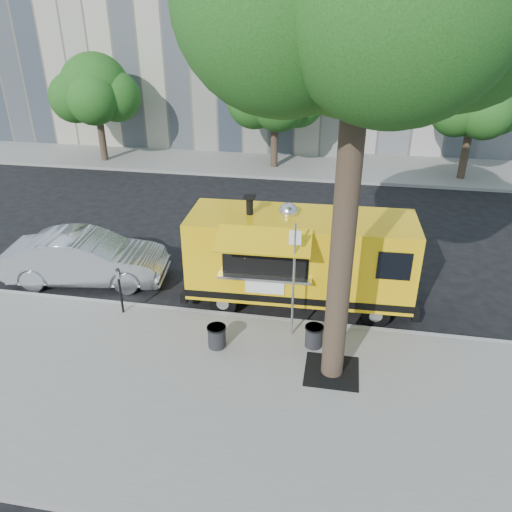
{
  "coord_description": "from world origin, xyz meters",
  "views": [
    {
      "loc": [
        2.5,
        -11.77,
        7.5
      ],
      "look_at": [
        0.37,
        0.0,
        1.46
      ],
      "focal_mm": 35.0,
      "sensor_mm": 36.0,
      "label": 1
    }
  ],
  "objects_px": {
    "far_tree_c": "(475,100)",
    "parking_meter": "(120,285)",
    "trash_bin_right": "(217,336)",
    "far_tree_a": "(95,88)",
    "sedan": "(87,258)",
    "sign_post": "(294,275)",
    "trash_bin_left": "(314,335)",
    "food_truck": "(299,257)",
    "far_tree_b": "(275,91)"
  },
  "relations": [
    {
      "from": "sign_post",
      "to": "trash_bin_left",
      "type": "relative_size",
      "value": 5.52
    },
    {
      "from": "far_tree_c",
      "to": "food_truck",
      "type": "relative_size",
      "value": 0.82
    },
    {
      "from": "far_tree_a",
      "to": "sign_post",
      "type": "height_order",
      "value": "far_tree_a"
    },
    {
      "from": "sedan",
      "to": "food_truck",
      "type": "bearing_deg",
      "value": -99.0
    },
    {
      "from": "parking_meter",
      "to": "sedan",
      "type": "relative_size",
      "value": 0.29
    },
    {
      "from": "far_tree_c",
      "to": "trash_bin_left",
      "type": "xyz_separation_m",
      "value": [
        -5.88,
        -14.31,
        -3.28
      ]
    },
    {
      "from": "far_tree_b",
      "to": "far_tree_c",
      "type": "relative_size",
      "value": 1.06
    },
    {
      "from": "far_tree_b",
      "to": "parking_meter",
      "type": "relative_size",
      "value": 4.12
    },
    {
      "from": "far_tree_b",
      "to": "sign_post",
      "type": "relative_size",
      "value": 1.83
    },
    {
      "from": "food_truck",
      "to": "trash_bin_right",
      "type": "bearing_deg",
      "value": -125.39
    },
    {
      "from": "sign_post",
      "to": "parking_meter",
      "type": "distance_m",
      "value": 4.64
    },
    {
      "from": "far_tree_a",
      "to": "sedan",
      "type": "distance_m",
      "value": 13.41
    },
    {
      "from": "sign_post",
      "to": "sedan",
      "type": "distance_m",
      "value": 6.71
    },
    {
      "from": "far_tree_c",
      "to": "food_truck",
      "type": "distance_m",
      "value": 14.03
    },
    {
      "from": "far_tree_b",
      "to": "trash_bin_right",
      "type": "height_order",
      "value": "far_tree_b"
    },
    {
      "from": "far_tree_b",
      "to": "food_truck",
      "type": "height_order",
      "value": "far_tree_b"
    },
    {
      "from": "far_tree_a",
      "to": "trash_bin_left",
      "type": "distance_m",
      "value": 18.98
    },
    {
      "from": "far_tree_a",
      "to": "parking_meter",
      "type": "bearing_deg",
      "value": -62.85
    },
    {
      "from": "sign_post",
      "to": "trash_bin_right",
      "type": "relative_size",
      "value": 5.41
    },
    {
      "from": "sign_post",
      "to": "trash_bin_left",
      "type": "xyz_separation_m",
      "value": [
        0.57,
        -0.36,
        -1.41
      ]
    },
    {
      "from": "far_tree_a",
      "to": "far_tree_b",
      "type": "bearing_deg",
      "value": 2.54
    },
    {
      "from": "sedan",
      "to": "sign_post",
      "type": "bearing_deg",
      "value": -114.05
    },
    {
      "from": "parking_meter",
      "to": "sign_post",
      "type": "bearing_deg",
      "value": -2.52
    },
    {
      "from": "far_tree_c",
      "to": "trash_bin_right",
      "type": "relative_size",
      "value": 9.39
    },
    {
      "from": "far_tree_c",
      "to": "trash_bin_right",
      "type": "xyz_separation_m",
      "value": [
        -8.16,
        -14.75,
        -3.27
      ]
    },
    {
      "from": "far_tree_c",
      "to": "sign_post",
      "type": "relative_size",
      "value": 1.74
    },
    {
      "from": "far_tree_c",
      "to": "food_truck",
      "type": "xyz_separation_m",
      "value": [
        -6.49,
        -12.23,
        -2.27
      ]
    },
    {
      "from": "trash_bin_left",
      "to": "trash_bin_right",
      "type": "xyz_separation_m",
      "value": [
        -2.28,
        -0.43,
        0.01
      ]
    },
    {
      "from": "trash_bin_right",
      "to": "trash_bin_left",
      "type": "bearing_deg",
      "value": 10.77
    },
    {
      "from": "far_tree_c",
      "to": "sedan",
      "type": "bearing_deg",
      "value": -136.64
    },
    {
      "from": "sign_post",
      "to": "food_truck",
      "type": "xyz_separation_m",
      "value": [
        -0.04,
        1.72,
        -0.4
      ]
    },
    {
      "from": "parking_meter",
      "to": "trash_bin_right",
      "type": "distance_m",
      "value": 3.06
    },
    {
      "from": "sedan",
      "to": "far_tree_a",
      "type": "bearing_deg",
      "value": 15.76
    },
    {
      "from": "far_tree_a",
      "to": "far_tree_b",
      "type": "relative_size",
      "value": 0.97
    },
    {
      "from": "far_tree_b",
      "to": "sedan",
      "type": "distance_m",
      "value": 13.31
    },
    {
      "from": "trash_bin_right",
      "to": "far_tree_b",
      "type": "bearing_deg",
      "value": 93.2
    },
    {
      "from": "far_tree_b",
      "to": "sign_post",
      "type": "distance_m",
      "value": 14.61
    },
    {
      "from": "sign_post",
      "to": "sedan",
      "type": "xyz_separation_m",
      "value": [
        -6.35,
        1.86,
        -1.08
      ]
    },
    {
      "from": "sign_post",
      "to": "food_truck",
      "type": "distance_m",
      "value": 1.77
    },
    {
      "from": "parking_meter",
      "to": "food_truck",
      "type": "height_order",
      "value": "food_truck"
    },
    {
      "from": "food_truck",
      "to": "trash_bin_left",
      "type": "relative_size",
      "value": 11.64
    },
    {
      "from": "trash_bin_right",
      "to": "sign_post",
      "type": "bearing_deg",
      "value": 25.04
    },
    {
      "from": "sedan",
      "to": "trash_bin_right",
      "type": "xyz_separation_m",
      "value": [
        4.64,
        -2.66,
        -0.32
      ]
    },
    {
      "from": "far_tree_c",
      "to": "trash_bin_left",
      "type": "relative_size",
      "value": 9.59
    },
    {
      "from": "far_tree_c",
      "to": "parking_meter",
      "type": "xyz_separation_m",
      "value": [
        -11.0,
        -13.75,
        -2.74
      ]
    },
    {
      "from": "far_tree_c",
      "to": "sedan",
      "type": "height_order",
      "value": "far_tree_c"
    },
    {
      "from": "food_truck",
      "to": "sedan",
      "type": "xyz_separation_m",
      "value": [
        -6.31,
        0.14,
        -0.68
      ]
    },
    {
      "from": "sign_post",
      "to": "trash_bin_right",
      "type": "xyz_separation_m",
      "value": [
        -1.71,
        -0.8,
        -1.4
      ]
    },
    {
      "from": "far_tree_a",
      "to": "trash_bin_left",
      "type": "xyz_separation_m",
      "value": [
        12.12,
        -14.21,
        -3.33
      ]
    },
    {
      "from": "far_tree_c",
      "to": "parking_meter",
      "type": "relative_size",
      "value": 3.9
    }
  ]
}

